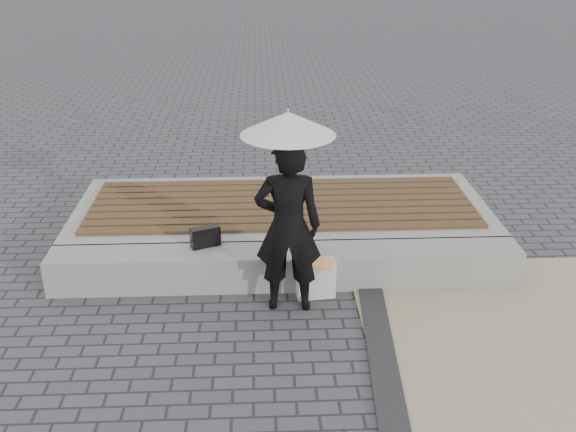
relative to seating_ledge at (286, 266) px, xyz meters
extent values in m
plane|color=#454549|center=(0.00, -1.60, -0.20)|extent=(80.00, 80.00, 0.00)
cube|color=#28282B|center=(0.75, -2.10, -0.18)|extent=(0.61, 5.20, 0.04)
cube|color=gray|center=(0.00, 0.00, 0.00)|extent=(5.00, 0.45, 0.40)
cube|color=#989994|center=(0.00, 1.20, 0.00)|extent=(5.00, 2.00, 0.40)
imported|color=black|center=(0.00, -0.47, 0.69)|extent=(0.66, 0.45, 1.77)
cylinder|color=#B7B8BC|center=(0.00, -0.47, 1.17)|extent=(0.02, 0.02, 0.88)
cone|color=silver|center=(0.00, -0.47, 1.71)|extent=(0.88, 0.88, 0.21)
sphere|color=#B7B8BC|center=(0.00, -0.47, 1.83)|extent=(0.03, 0.03, 0.03)
cube|color=black|center=(-0.85, 0.12, 0.31)|extent=(0.33, 0.22, 0.22)
cube|color=silver|center=(0.29, -0.29, 0.01)|extent=(0.41, 0.22, 0.41)
cube|color=#FC4863|center=(0.29, -0.34, 0.22)|extent=(0.38, 0.31, 0.01)
camera|label=1|loc=(-0.26, -6.29, 3.40)|focal=41.70mm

